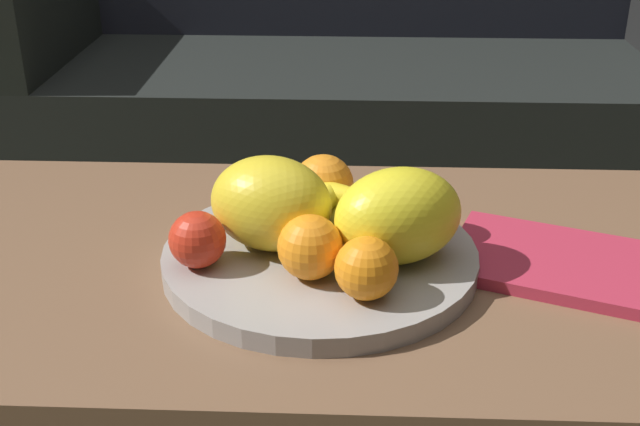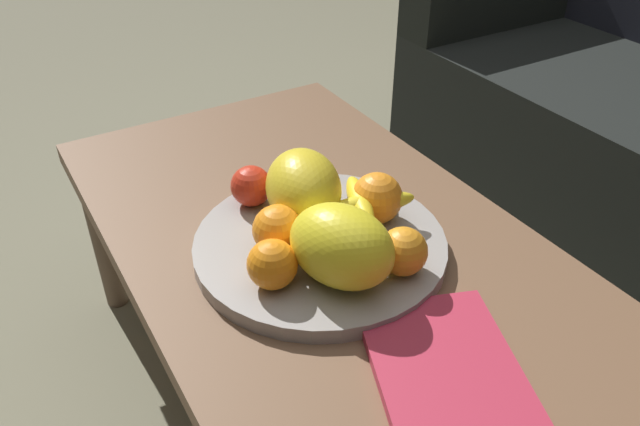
% 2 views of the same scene
% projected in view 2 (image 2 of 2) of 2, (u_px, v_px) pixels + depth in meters
% --- Properties ---
extents(ground_plane, '(8.00, 8.00, 0.00)m').
position_uv_depth(ground_plane, '(326.00, 407.00, 1.26)').
color(ground_plane, '#77745B').
extents(coffee_table, '(1.12, 0.62, 0.42)m').
position_uv_depth(coffee_table, '(328.00, 263.00, 1.04)').
color(coffee_table, brown).
rests_on(coffee_table, ground_plane).
extents(fruit_bowl, '(0.40, 0.40, 0.03)m').
position_uv_depth(fruit_bowl, '(320.00, 245.00, 0.99)').
color(fruit_bowl, '#9D9894').
rests_on(fruit_bowl, coffee_table).
extents(melon_large_front, '(0.18, 0.16, 0.12)m').
position_uv_depth(melon_large_front, '(303.00, 188.00, 0.99)').
color(melon_large_front, yellow).
rests_on(melon_large_front, fruit_bowl).
extents(melon_smaller_beside, '(0.19, 0.17, 0.12)m').
position_uv_depth(melon_smaller_beside, '(341.00, 246.00, 0.87)').
color(melon_smaller_beside, yellow).
rests_on(melon_smaller_beside, fruit_bowl).
extents(orange_front, '(0.07, 0.07, 0.07)m').
position_uv_depth(orange_front, '(272.00, 264.00, 0.88)').
color(orange_front, orange).
rests_on(orange_front, fruit_bowl).
extents(orange_left, '(0.08, 0.08, 0.08)m').
position_uv_depth(orange_left, '(278.00, 230.00, 0.94)').
color(orange_left, orange).
rests_on(orange_left, fruit_bowl).
extents(orange_right, '(0.08, 0.08, 0.08)m').
position_uv_depth(orange_right, '(377.00, 198.00, 1.00)').
color(orange_right, orange).
rests_on(orange_right, fruit_bowl).
extents(orange_back, '(0.07, 0.07, 0.07)m').
position_uv_depth(orange_back, '(403.00, 251.00, 0.90)').
color(orange_back, orange).
rests_on(orange_back, fruit_bowl).
extents(apple_front, '(0.07, 0.07, 0.07)m').
position_uv_depth(apple_front, '(251.00, 186.00, 1.05)').
color(apple_front, red).
rests_on(apple_front, fruit_bowl).
extents(banana_bunch, '(0.15, 0.16, 0.06)m').
position_uv_depth(banana_bunch, '(366.00, 211.00, 1.00)').
color(banana_bunch, yellow).
rests_on(banana_bunch, fruit_bowl).
extents(magazine, '(0.30, 0.26, 0.02)m').
position_uv_depth(magazine, '(446.00, 369.00, 0.79)').
color(magazine, '#BA2D45').
rests_on(magazine, coffee_table).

